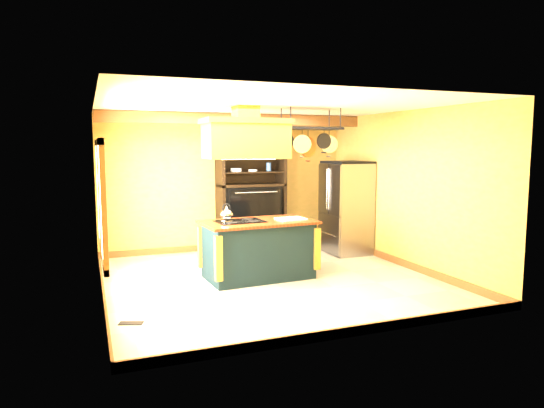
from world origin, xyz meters
TOP-DOWN VIEW (x-y plane):
  - floor at (0.00, 0.00)m, footprint 5.00×5.00m
  - ceiling at (0.00, 0.00)m, footprint 5.00×5.00m
  - wall_back at (0.00, 2.50)m, footprint 5.00×0.02m
  - wall_front at (0.00, -2.50)m, footprint 5.00×0.02m
  - wall_left at (-2.50, 0.00)m, footprint 0.02×5.00m
  - wall_right at (2.50, 0.00)m, footprint 0.02×5.00m
  - ceiling_beam at (0.00, 1.70)m, footprint 5.00×0.15m
  - window_near at (-2.47, -0.80)m, footprint 0.06×1.06m
  - window_far at (-2.47, 0.60)m, footprint 0.06×1.06m
  - kitchen_island at (-0.13, 0.18)m, footprint 1.82×1.09m
  - range_hood at (-0.33, 0.18)m, footprint 1.33×0.75m
  - pot_rack at (0.78, 0.19)m, footprint 1.04×0.48m
  - refrigerator at (2.10, 1.33)m, footprint 0.77×0.90m
  - hutch at (0.43, 2.24)m, footprint 1.33×0.60m
  - floor_register at (-2.22, -1.20)m, footprint 0.30×0.21m

SIDE VIEW (x-z plane):
  - floor at x=0.00m, z-range 0.00..0.00m
  - floor_register at x=-2.22m, z-range 0.00..0.01m
  - kitchen_island at x=-0.13m, z-range -0.09..1.02m
  - refrigerator at x=2.10m, z-range -0.02..1.74m
  - hutch at x=0.43m, z-range -0.27..2.08m
  - wall_back at x=0.00m, z-range 0.00..2.70m
  - wall_front at x=0.00m, z-range 0.00..2.70m
  - wall_left at x=-2.50m, z-range 0.00..2.70m
  - wall_right at x=2.50m, z-range 0.00..2.70m
  - window_near at x=-2.47m, z-range 0.62..2.18m
  - window_far at x=-2.47m, z-range 0.62..2.18m
  - range_hood at x=-0.33m, z-range 1.83..2.63m
  - pot_rack at x=0.78m, z-range 1.88..2.67m
  - ceiling_beam at x=0.00m, z-range 2.49..2.69m
  - ceiling at x=0.00m, z-range 2.70..2.70m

